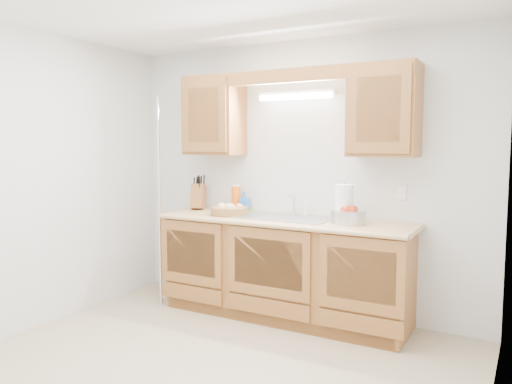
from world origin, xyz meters
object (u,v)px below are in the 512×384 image
Objects in this scene: fruit_basket at (229,210)px; apple_bowl at (349,216)px; paper_towel at (344,203)px; knife_block at (198,196)px.

apple_bowl reaches higher than fruit_basket.
paper_towel is at bearing 4.95° from fruit_basket.
fruit_basket is 1.15× the size of knife_block.
knife_block reaches higher than apple_bowl.
fruit_basket is 0.53m from knife_block.
paper_towel reaches higher than apple_bowl.
apple_bowl is at bearing -24.11° from knife_block.
paper_towel is 0.12m from apple_bowl.
apple_bowl is (1.14, 0.05, 0.02)m from fruit_basket.
knife_block is 1.57m from paper_towel.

